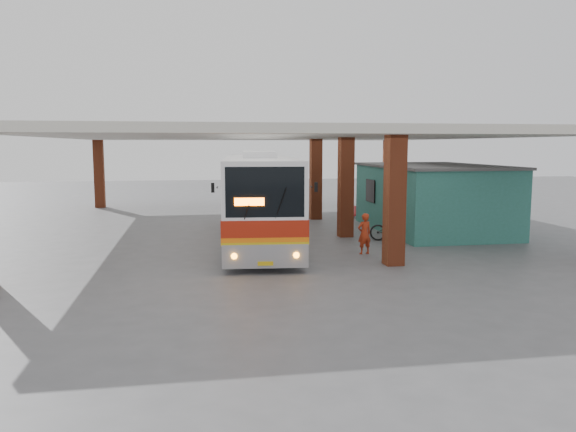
# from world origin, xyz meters

# --- Properties ---
(ground) EXTENTS (90.00, 90.00, 0.00)m
(ground) POSITION_xyz_m (0.00, 0.00, 0.00)
(ground) COLOR #515154
(ground) RESTS_ON ground
(brick_columns) EXTENTS (20.10, 21.60, 4.35)m
(brick_columns) POSITION_xyz_m (1.43, 5.00, 2.17)
(brick_columns) COLOR #9C4022
(brick_columns) RESTS_ON ground
(canopy_roof) EXTENTS (21.00, 23.00, 0.30)m
(canopy_roof) POSITION_xyz_m (0.50, 6.50, 4.50)
(canopy_roof) COLOR silver
(canopy_roof) RESTS_ON brick_columns
(shop_building) EXTENTS (5.20, 8.20, 3.11)m
(shop_building) POSITION_xyz_m (7.49, 4.00, 1.56)
(shop_building) COLOR #2B6D5C
(shop_building) RESTS_ON ground
(coach_bus) EXTENTS (3.83, 13.11, 3.77)m
(coach_bus) POSITION_xyz_m (-0.90, 2.56, 1.87)
(coach_bus) COLOR white
(coach_bus) RESTS_ON ground
(motorcycle) EXTENTS (2.15, 1.35, 1.07)m
(motorcycle) POSITION_xyz_m (4.70, 1.47, 0.53)
(motorcycle) COLOR black
(motorcycle) RESTS_ON ground
(pedestrian) EXTENTS (0.63, 0.49, 1.52)m
(pedestrian) POSITION_xyz_m (2.60, -1.02, 0.76)
(pedestrian) COLOR #B43116
(pedestrian) RESTS_ON ground
(red_chair) EXTENTS (0.38, 0.38, 0.71)m
(red_chair) POSITION_xyz_m (5.08, 8.67, 0.33)
(red_chair) COLOR #B61317
(red_chair) RESTS_ON ground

